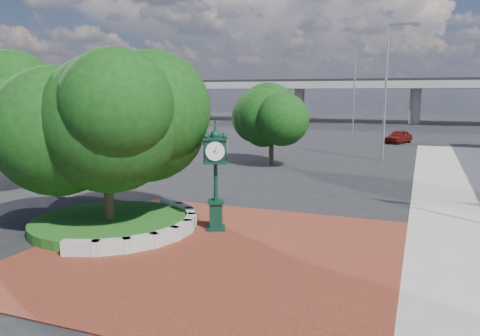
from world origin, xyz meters
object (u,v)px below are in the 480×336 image
street_lamp_far (356,93)px  parked_car (399,137)px  post_clock (216,172)px  street_lamp_near (389,82)px

street_lamp_far → parked_car: bearing=-20.8°
parked_car → street_lamp_far: 6.85m
post_clock → street_lamp_near: size_ratio=0.41×
post_clock → street_lamp_near: 22.50m
post_clock → parked_car: bearing=81.9°
street_lamp_near → street_lamp_far: street_lamp_near is taller
parked_car → street_lamp_far: bearing=-178.6°
parked_car → street_lamp_far: (-4.80, 1.82, 4.54)m
parked_car → street_lamp_near: bearing=-69.0°
post_clock → street_lamp_near: street_lamp_near is taller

